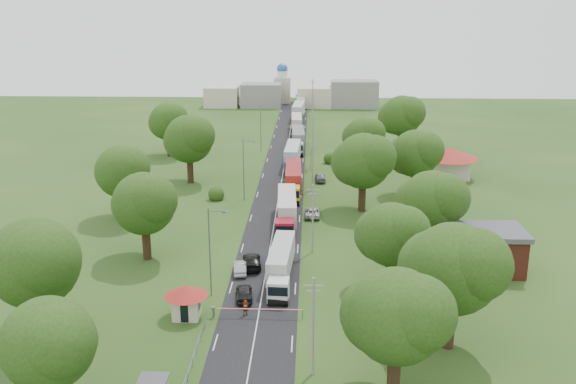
{
  "coord_description": "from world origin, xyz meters",
  "views": [
    {
      "loc": [
        5.18,
        -83.28,
        30.72
      ],
      "look_at": [
        1.77,
        9.68,
        3.0
      ],
      "focal_mm": 40.0,
      "sensor_mm": 36.0,
      "label": 1
    }
  ],
  "objects_px": {
    "boom_barrier": "(244,310)",
    "truck_0": "(281,264)",
    "car_lane_mid": "(240,268)",
    "pedestrian_near": "(246,307)",
    "info_sign": "(311,154)",
    "car_lane_front": "(244,293)",
    "guard_booth": "(186,297)"
  },
  "relations": [
    {
      "from": "truck_0",
      "to": "pedestrian_near",
      "type": "bearing_deg",
      "value": -109.68
    },
    {
      "from": "boom_barrier",
      "to": "pedestrian_near",
      "type": "bearing_deg",
      "value": 83.3
    },
    {
      "from": "guard_booth",
      "to": "truck_0",
      "type": "height_order",
      "value": "truck_0"
    },
    {
      "from": "pedestrian_near",
      "to": "info_sign",
      "type": "bearing_deg",
      "value": 44.02
    },
    {
      "from": "info_sign",
      "to": "car_lane_front",
      "type": "xyz_separation_m",
      "value": [
        -7.03,
        -55.78,
        -2.27
      ]
    },
    {
      "from": "truck_0",
      "to": "pedestrian_near",
      "type": "xyz_separation_m",
      "value": [
        -3.18,
        -8.89,
        -1.03
      ]
    },
    {
      "from": "guard_booth",
      "to": "car_lane_front",
      "type": "height_order",
      "value": "guard_booth"
    },
    {
      "from": "boom_barrier",
      "to": "info_sign",
      "type": "height_order",
      "value": "info_sign"
    },
    {
      "from": "guard_booth",
      "to": "truck_0",
      "type": "relative_size",
      "value": 0.33
    },
    {
      "from": "car_lane_mid",
      "to": "pedestrian_near",
      "type": "distance_m",
      "value": 10.77
    },
    {
      "from": "car_lane_front",
      "to": "car_lane_mid",
      "type": "distance_m",
      "value": 7.01
    },
    {
      "from": "car_lane_mid",
      "to": "pedestrian_near",
      "type": "relative_size",
      "value": 2.18
    },
    {
      "from": "guard_booth",
      "to": "info_sign",
      "type": "distance_m",
      "value": 61.27
    },
    {
      "from": "car_lane_mid",
      "to": "info_sign",
      "type": "bearing_deg",
      "value": -105.65
    },
    {
      "from": "boom_barrier",
      "to": "truck_0",
      "type": "bearing_deg",
      "value": 70.97
    },
    {
      "from": "boom_barrier",
      "to": "pedestrian_near",
      "type": "height_order",
      "value": "pedestrian_near"
    },
    {
      "from": "boom_barrier",
      "to": "guard_booth",
      "type": "height_order",
      "value": "guard_booth"
    },
    {
      "from": "info_sign",
      "to": "truck_0",
      "type": "height_order",
      "value": "info_sign"
    },
    {
      "from": "guard_booth",
      "to": "pedestrian_near",
      "type": "distance_m",
      "value": 6.05
    },
    {
      "from": "car_lane_mid",
      "to": "pedestrian_near",
      "type": "bearing_deg",
      "value": 92.96
    },
    {
      "from": "boom_barrier",
      "to": "guard_booth",
      "type": "distance_m",
      "value": 5.98
    },
    {
      "from": "car_lane_mid",
      "to": "pedestrian_near",
      "type": "xyz_separation_m",
      "value": [
        1.7,
        -10.63,
        0.27
      ]
    },
    {
      "from": "info_sign",
      "to": "truck_0",
      "type": "bearing_deg",
      "value": -93.75
    },
    {
      "from": "car_lane_front",
      "to": "car_lane_mid",
      "type": "height_order",
      "value": "car_lane_front"
    },
    {
      "from": "info_sign",
      "to": "truck_0",
      "type": "distance_m",
      "value": 50.73
    },
    {
      "from": "boom_barrier",
      "to": "truck_0",
      "type": "relative_size",
      "value": 0.68
    },
    {
      "from": "info_sign",
      "to": "car_lane_mid",
      "type": "bearing_deg",
      "value": -99.53
    },
    {
      "from": "pedestrian_near",
      "to": "car_lane_front",
      "type": "bearing_deg",
      "value": 58.33
    },
    {
      "from": "guard_booth",
      "to": "pedestrian_near",
      "type": "relative_size",
      "value": 2.33
    },
    {
      "from": "truck_0",
      "to": "car_lane_mid",
      "type": "distance_m",
      "value": 5.34
    },
    {
      "from": "car_lane_front",
      "to": "car_lane_mid",
      "type": "xyz_separation_m",
      "value": [
        -1.17,
        6.92,
        -0.06
      ]
    },
    {
      "from": "guard_booth",
      "to": "boom_barrier",
      "type": "bearing_deg",
      "value": 0.01
    }
  ]
}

